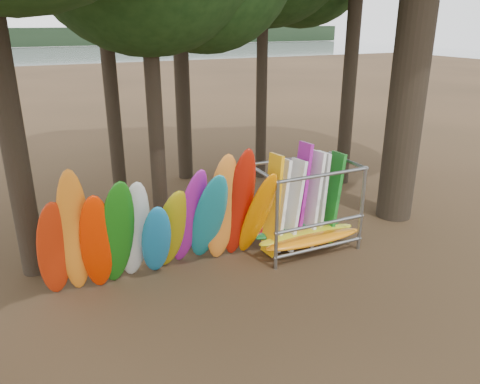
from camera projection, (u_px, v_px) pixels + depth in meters
name	position (u px, v px, depth m)	size (l,w,h in m)	color
ground	(270.00, 262.00, 11.69)	(120.00, 120.00, 0.00)	#47331E
lake	(56.00, 65.00, 62.65)	(160.00, 160.00, 0.00)	gray
far_shore	(35.00, 37.00, 104.42)	(160.00, 4.00, 4.00)	black
kayak_row	(165.00, 227.00, 10.46)	(5.39, 2.09, 3.23)	red
storage_rack	(304.00, 210.00, 12.18)	(2.85, 1.57, 2.78)	gray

